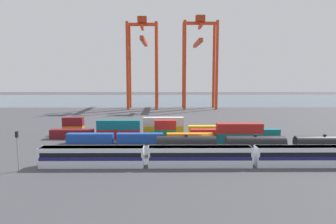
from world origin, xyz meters
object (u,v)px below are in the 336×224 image
signal_mast (17,145)px  shipping_container_1 (140,138)px  passenger_train (200,155)px  shipping_container_5 (72,134)px  shipping_container_0 (90,138)px  shipping_container_10 (212,134)px  gantry_crane_central (199,53)px  freight_tank_row (255,145)px  shipping_container_12 (73,130)px  gantry_crane_west (143,53)px

signal_mast → shipping_container_1: signal_mast is taller
passenger_train → shipping_container_5: size_ratio=5.14×
shipping_container_0 → shipping_container_10: same height
gantry_crane_central → shipping_container_0: bearing=-113.6°
freight_tank_row → passenger_train: bearing=-146.4°
shipping_container_0 → gantry_crane_central: (38.21, 87.51, 28.34)m
shipping_container_12 → shipping_container_5: bearing=-76.7°
passenger_train → shipping_container_0: size_ratio=5.14×
gantry_crane_west → passenger_train: bearing=-80.2°
gantry_crane_west → gantry_crane_central: size_ratio=0.99×
gantry_crane_central → signal_mast: bearing=-112.4°
passenger_train → shipping_container_10: passenger_train is taller
passenger_train → gantry_crane_central: 112.20m
shipping_container_10 → gantry_crane_west: gantry_crane_west is taller
shipping_container_0 → shipping_container_5: size_ratio=1.00×
passenger_train → shipping_container_10: bearing=76.5°
signal_mast → shipping_container_0: size_ratio=0.62×
shipping_container_1 → shipping_container_5: 20.59m
shipping_container_0 → shipping_container_12: size_ratio=2.00×
freight_tank_row → shipping_container_12: bearing=153.8°
gantry_crane_central → passenger_train: bearing=-96.2°
shipping_container_1 → shipping_container_12: 24.33m
shipping_container_12 → gantry_crane_central: (46.21, 75.42, 28.34)m
gantry_crane_west → shipping_container_10: bearing=-72.9°
shipping_container_12 → gantry_crane_central: bearing=58.5°
shipping_container_5 → signal_mast: bearing=-92.0°
gantry_crane_west → gantry_crane_central: gantry_crane_central is taller
freight_tank_row → shipping_container_5: 49.95m
freight_tank_row → shipping_container_5: freight_tank_row is taller
signal_mast → gantry_crane_central: bearing=67.6°
signal_mast → gantry_crane_west: gantry_crane_west is taller
passenger_train → shipping_container_10: 27.46m
freight_tank_row → shipping_container_12: (-48.15, 23.66, -0.85)m
shipping_container_0 → shipping_container_5: 8.93m
passenger_train → gantry_crane_central: bearing=83.8°
shipping_container_10 → shipping_container_0: bearing=-169.6°
signal_mast → gantry_crane_west: 115.21m
shipping_container_5 → shipping_container_10: 39.51m
freight_tank_row → signal_mast: 49.27m
shipping_container_0 → shipping_container_12: (-8.01, 12.09, 0.00)m
shipping_container_5 → gantry_crane_central: size_ratio=0.25×
shipping_container_5 → shipping_container_10: (39.51, 0.00, 0.00)m
shipping_container_0 → shipping_container_10: (32.93, 6.04, 0.00)m
shipping_container_1 → shipping_container_5: bearing=162.9°
signal_mast → shipping_container_5: signal_mast is taller
freight_tank_row → shipping_container_0: bearing=163.9°
passenger_train → shipping_container_0: bearing=142.1°
passenger_train → freight_tank_row: (13.64, 9.07, 0.01)m
signal_mast → shipping_container_12: bearing=90.7°
shipping_container_10 → gantry_crane_west: bearing=107.1°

